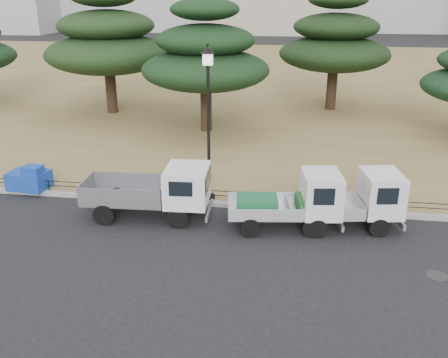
% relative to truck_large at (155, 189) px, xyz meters
% --- Properties ---
extents(ground, '(220.00, 220.00, 0.00)m').
position_rel_truck_large_xyz_m(ground, '(2.31, -1.32, -1.04)').
color(ground, black).
extents(lawn, '(120.00, 56.00, 0.15)m').
position_rel_truck_large_xyz_m(lawn, '(2.31, 29.28, -0.96)').
color(lawn, olive).
rests_on(lawn, ground).
extents(curb, '(120.00, 0.25, 0.16)m').
position_rel_truck_large_xyz_m(curb, '(2.31, 1.28, -0.96)').
color(curb, gray).
rests_on(curb, ground).
extents(truck_large, '(4.38, 1.94, 1.87)m').
position_rel_truck_large_xyz_m(truck_large, '(0.00, 0.00, 0.00)').
color(truck_large, black).
rests_on(truck_large, ground).
extents(truck_kei_front, '(3.81, 2.04, 1.92)m').
position_rel_truck_large_xyz_m(truck_kei_front, '(4.73, -0.10, -0.08)').
color(truck_kei_front, black).
rests_on(truck_kei_front, ground).
extents(truck_kei_rear, '(3.85, 2.12, 1.91)m').
position_rel_truck_large_xyz_m(truck_kei_rear, '(6.66, 0.24, -0.09)').
color(truck_kei_rear, black).
rests_on(truck_kei_rear, ground).
extents(street_lamp, '(0.49, 0.49, 5.53)m').
position_rel_truck_large_xyz_m(street_lamp, '(1.61, 1.58, 2.85)').
color(street_lamp, black).
rests_on(street_lamp, lawn).
extents(pipe_fence, '(38.00, 0.04, 0.40)m').
position_rel_truck_large_xyz_m(pipe_fence, '(2.31, 1.43, -0.60)').
color(pipe_fence, black).
rests_on(pipe_fence, lawn).
extents(tarp_pile, '(1.56, 1.21, 0.98)m').
position_rel_truck_large_xyz_m(tarp_pile, '(-5.50, 1.51, -0.50)').
color(tarp_pile, '#1640AD').
rests_on(tarp_pile, lawn).
extents(manhole, '(0.60, 0.60, 0.01)m').
position_rel_truck_large_xyz_m(manhole, '(8.81, -2.52, -1.03)').
color(manhole, '#2D2D30').
rests_on(manhole, ground).
extents(pine_west_near, '(7.61, 7.61, 7.61)m').
position_rel_truck_large_xyz_m(pine_west_near, '(-7.00, 14.45, 3.50)').
color(pine_west_near, black).
rests_on(pine_west_near, lawn).
extents(pine_center_left, '(6.83, 6.83, 6.95)m').
position_rel_truck_large_xyz_m(pine_center_left, '(-0.30, 11.08, 3.12)').
color(pine_center_left, black).
rests_on(pine_center_left, lawn).
extents(pine_center_right, '(6.94, 6.94, 7.36)m').
position_rel_truck_large_xyz_m(pine_center_right, '(6.72, 17.47, 3.38)').
color(pine_center_right, black).
rests_on(pine_center_right, lawn).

